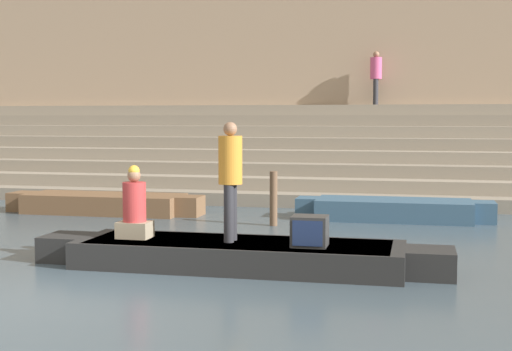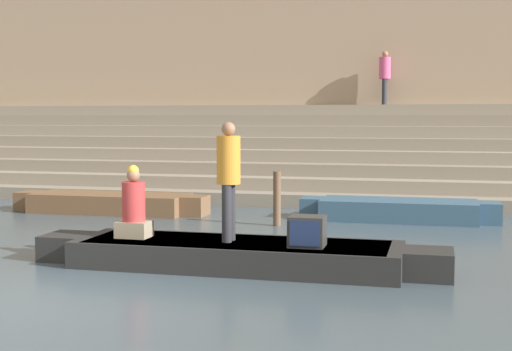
{
  "view_description": "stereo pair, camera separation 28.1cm",
  "coord_description": "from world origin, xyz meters",
  "px_view_note": "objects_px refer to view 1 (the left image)",
  "views": [
    {
      "loc": [
        4.58,
        -7.88,
        2.26
      ],
      "look_at": [
        1.98,
        3.57,
        1.3
      ],
      "focal_mm": 50.0,
      "sensor_mm": 36.0,
      "label": 1
    },
    {
      "loc": [
        4.85,
        -7.82,
        2.26
      ],
      "look_at": [
        1.98,
        3.57,
        1.3
      ],
      "focal_mm": 50.0,
      "sensor_mm": 36.0,
      "label": 2
    }
  ],
  "objects_px": {
    "rowboat_main": "(238,254)",
    "moored_boat_shore": "(104,203)",
    "tv_set": "(310,231)",
    "moored_boat_distant": "(394,209)",
    "person_rowing": "(134,209)",
    "person_standing": "(230,173)",
    "person_on_steps": "(376,74)",
    "mooring_post": "(274,199)"
  },
  "relations": [
    {
      "from": "rowboat_main",
      "to": "moored_boat_distant",
      "type": "distance_m",
      "value": 6.03
    },
    {
      "from": "rowboat_main",
      "to": "person_on_steps",
      "type": "bearing_deg",
      "value": 87.57
    },
    {
      "from": "person_on_steps",
      "to": "mooring_post",
      "type": "bearing_deg",
      "value": -101.11
    },
    {
      "from": "rowboat_main",
      "to": "person_rowing",
      "type": "bearing_deg",
      "value": -175.74
    },
    {
      "from": "person_rowing",
      "to": "moored_boat_distant",
      "type": "bearing_deg",
      "value": 54.83
    },
    {
      "from": "person_rowing",
      "to": "moored_boat_shore",
      "type": "height_order",
      "value": "person_rowing"
    },
    {
      "from": "person_rowing",
      "to": "mooring_post",
      "type": "xyz_separation_m",
      "value": [
        1.33,
        4.26,
        -0.28
      ]
    },
    {
      "from": "tv_set",
      "to": "moored_boat_distant",
      "type": "distance_m",
      "value": 5.9
    },
    {
      "from": "person_rowing",
      "to": "moored_boat_shore",
      "type": "xyz_separation_m",
      "value": [
        -2.96,
        5.31,
        -0.61
      ]
    },
    {
      "from": "tv_set",
      "to": "moored_boat_shore",
      "type": "relative_size",
      "value": 0.11
    },
    {
      "from": "mooring_post",
      "to": "person_rowing",
      "type": "bearing_deg",
      "value": -107.39
    },
    {
      "from": "person_on_steps",
      "to": "moored_boat_distant",
      "type": "bearing_deg",
      "value": -83.97
    },
    {
      "from": "person_standing",
      "to": "tv_set",
      "type": "xyz_separation_m",
      "value": [
        1.22,
        -0.16,
        -0.81
      ]
    },
    {
      "from": "person_standing",
      "to": "person_on_steps",
      "type": "bearing_deg",
      "value": 70.84
    },
    {
      "from": "rowboat_main",
      "to": "tv_set",
      "type": "height_order",
      "value": "tv_set"
    },
    {
      "from": "rowboat_main",
      "to": "person_standing",
      "type": "height_order",
      "value": "person_standing"
    },
    {
      "from": "mooring_post",
      "to": "person_on_steps",
      "type": "distance_m",
      "value": 9.24
    },
    {
      "from": "rowboat_main",
      "to": "tv_set",
      "type": "distance_m",
      "value": 1.19
    },
    {
      "from": "rowboat_main",
      "to": "person_on_steps",
      "type": "xyz_separation_m",
      "value": [
        1.28,
        12.81,
        3.41
      ]
    },
    {
      "from": "tv_set",
      "to": "moored_boat_shore",
      "type": "bearing_deg",
      "value": 144.69
    },
    {
      "from": "tv_set",
      "to": "person_on_steps",
      "type": "bearing_deg",
      "value": 97.5
    },
    {
      "from": "person_standing",
      "to": "person_on_steps",
      "type": "relative_size",
      "value": 1.06
    },
    {
      "from": "rowboat_main",
      "to": "moored_boat_distant",
      "type": "xyz_separation_m",
      "value": [
        2.11,
        5.64,
        0.03
      ]
    },
    {
      "from": "person_on_steps",
      "to": "person_rowing",
      "type": "bearing_deg",
      "value": -103.45
    },
    {
      "from": "rowboat_main",
      "to": "mooring_post",
      "type": "bearing_deg",
      "value": 97.47
    },
    {
      "from": "rowboat_main",
      "to": "person_standing",
      "type": "distance_m",
      "value": 1.22
    },
    {
      "from": "rowboat_main",
      "to": "moored_boat_shore",
      "type": "relative_size",
      "value": 1.32
    },
    {
      "from": "moored_boat_distant",
      "to": "person_rowing",
      "type": "bearing_deg",
      "value": -125.1
    },
    {
      "from": "tv_set",
      "to": "person_on_steps",
      "type": "relative_size",
      "value": 0.3
    },
    {
      "from": "person_rowing",
      "to": "mooring_post",
      "type": "relative_size",
      "value": 0.99
    },
    {
      "from": "person_standing",
      "to": "mooring_post",
      "type": "bearing_deg",
      "value": 79.64
    },
    {
      "from": "moored_boat_shore",
      "to": "tv_set",
      "type": "bearing_deg",
      "value": -48.18
    },
    {
      "from": "rowboat_main",
      "to": "moored_boat_shore",
      "type": "bearing_deg",
      "value": 134.37
    },
    {
      "from": "rowboat_main",
      "to": "tv_set",
      "type": "bearing_deg",
      "value": -4.62
    },
    {
      "from": "moored_boat_shore",
      "to": "mooring_post",
      "type": "bearing_deg",
      "value": -18.36
    },
    {
      "from": "moored_boat_distant",
      "to": "mooring_post",
      "type": "xyz_separation_m",
      "value": [
        -2.42,
        -1.42,
        0.33
      ]
    },
    {
      "from": "person_rowing",
      "to": "person_on_steps",
      "type": "distance_m",
      "value": 13.45
    },
    {
      "from": "moored_boat_shore",
      "to": "moored_boat_distant",
      "type": "relative_size",
      "value": 1.11
    },
    {
      "from": "person_standing",
      "to": "moored_boat_shore",
      "type": "height_order",
      "value": "person_standing"
    },
    {
      "from": "moored_boat_shore",
      "to": "mooring_post",
      "type": "relative_size",
      "value": 4.19
    },
    {
      "from": "person_standing",
      "to": "tv_set",
      "type": "distance_m",
      "value": 1.48
    },
    {
      "from": "person_rowing",
      "to": "moored_boat_distant",
      "type": "relative_size",
      "value": 0.26
    }
  ]
}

